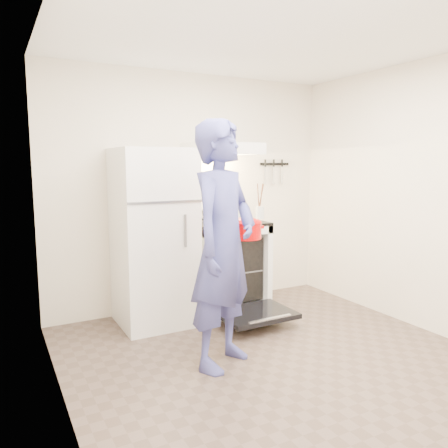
{
  "coord_description": "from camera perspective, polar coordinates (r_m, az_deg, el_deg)",
  "views": [
    {
      "loc": [
        -1.94,
        -2.53,
        1.56
      ],
      "look_at": [
        -0.05,
        1.0,
        1.0
      ],
      "focal_mm": 35.0,
      "sensor_mm": 36.0,
      "label": 1
    }
  ],
  "objects": [
    {
      "name": "floor",
      "position": [
        3.55,
        8.8,
        -18.18
      ],
      "size": [
        3.6,
        3.6,
        0.0
      ],
      "primitive_type": "plane",
      "color": "brown",
      "rests_on": "ground"
    },
    {
      "name": "back_wall",
      "position": [
        4.76,
        -4.03,
        4.19
      ],
      "size": [
        3.2,
        0.02,
        2.5
      ],
      "primitive_type": "cube",
      "color": "beige",
      "rests_on": "ground"
    },
    {
      "name": "refrigerator",
      "position": [
        4.27,
        -9.17,
        -1.72
      ],
      "size": [
        0.7,
        0.7,
        1.7
      ],
      "primitive_type": "cube",
      "color": "white",
      "rests_on": "floor"
    },
    {
      "name": "stove_body",
      "position": [
        4.69,
        0.27,
        -5.61
      ],
      "size": [
        0.76,
        0.65,
        0.92
      ],
      "primitive_type": "cube",
      "color": "white",
      "rests_on": "floor"
    },
    {
      "name": "cooktop",
      "position": [
        4.6,
        0.28,
        0.14
      ],
      "size": [
        0.76,
        0.65,
        0.03
      ],
      "primitive_type": "cube",
      "color": "black",
      "rests_on": "stove_body"
    },
    {
      "name": "backsplash",
      "position": [
        4.84,
        -1.33,
        1.9
      ],
      "size": [
        0.76,
        0.07,
        0.2
      ],
      "primitive_type": "cube",
      "color": "white",
      "rests_on": "cooktop"
    },
    {
      "name": "oven_door",
      "position": [
        4.29,
        4.14,
        -11.6
      ],
      "size": [
        0.7,
        0.54,
        0.04
      ],
      "primitive_type": "cube",
      "color": "black",
      "rests_on": "floor"
    },
    {
      "name": "oven_rack",
      "position": [
        4.69,
        0.27,
        -5.85
      ],
      "size": [
        0.6,
        0.52,
        0.01
      ],
      "primitive_type": "cube",
      "color": "slate",
      "rests_on": "stove_body"
    },
    {
      "name": "range_hood",
      "position": [
        4.63,
        -0.16,
        9.81
      ],
      "size": [
        0.76,
        0.5,
        0.12
      ],
      "primitive_type": "cube",
      "color": "white",
      "rests_on": "back_wall"
    },
    {
      "name": "knife_strip",
      "position": [
        5.25,
        6.6,
        7.79
      ],
      "size": [
        0.4,
        0.02,
        0.03
      ],
      "primitive_type": "cube",
      "color": "black",
      "rests_on": "back_wall"
    },
    {
      "name": "pizza_stone",
      "position": [
        4.72,
        0.8,
        -5.6
      ],
      "size": [
        0.33,
        0.33,
        0.02
      ],
      "primitive_type": "cylinder",
      "color": "#94674A",
      "rests_on": "oven_rack"
    },
    {
      "name": "tea_kettle",
      "position": [
        4.71,
        -2.6,
        2.23
      ],
      "size": [
        0.23,
        0.19,
        0.28
      ],
      "primitive_type": null,
      "color": "silver",
      "rests_on": "cooktop"
    },
    {
      "name": "utensil_jar",
      "position": [
        4.62,
        4.71,
        1.52
      ],
      "size": [
        0.11,
        0.11,
        0.13
      ],
      "primitive_type": "cylinder",
      "rotation": [
        0.0,
        0.0,
        0.24
      ],
      "color": "silver",
      "rests_on": "cooktop"
    },
    {
      "name": "person",
      "position": [
        3.31,
        -0.09,
        -2.78
      ],
      "size": [
        0.82,
        0.74,
        1.89
      ],
      "primitive_type": "imported",
      "rotation": [
        0.0,
        0.0,
        0.55
      ],
      "color": "navy",
      "rests_on": "floor"
    },
    {
      "name": "dutch_oven",
      "position": [
        3.74,
        2.65,
        -0.84
      ],
      "size": [
        0.37,
        0.3,
        0.24
      ],
      "primitive_type": null,
      "color": "#BC0001",
      "rests_on": "person"
    }
  ]
}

